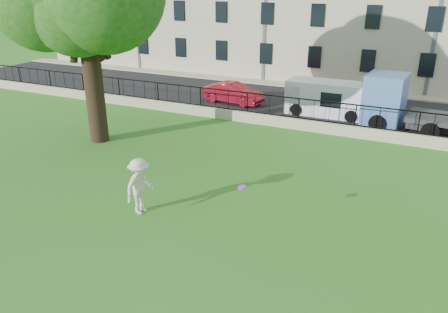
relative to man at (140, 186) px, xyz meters
The scene contains 10 objects.
ground 2.60m from the man, 16.66° to the right, with size 120.00×120.00×0.00m, color #35741B.
retaining_wall 11.57m from the man, 78.53° to the left, with size 50.00×0.40×0.60m, color tan.
iron_railing 11.54m from the man, 78.53° to the left, with size 50.00×0.05×1.13m.
street 16.21m from the man, 81.84° to the left, with size 60.00×9.00×0.01m, color black.
sidewalk 21.36m from the man, 83.82° to the left, with size 60.00×1.40×0.12m, color tan.
man is the anchor object (origin of this frame).
frisbee 3.66m from the man, ahead, with size 0.27×0.27×0.03m, color #A627E0.
red_sedan 15.04m from the man, 101.90° to the left, with size 1.41×4.04×1.33m, color red.
white_van 15.03m from the man, 78.16° to the left, with size 4.79×1.87×2.01m, color silver.
blue_truck 16.30m from the man, 57.32° to the left, with size 6.87×2.44×2.88m, color #4F75BA.
Camera 1 is at (6.11, -10.27, 7.61)m, focal length 35.00 mm.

